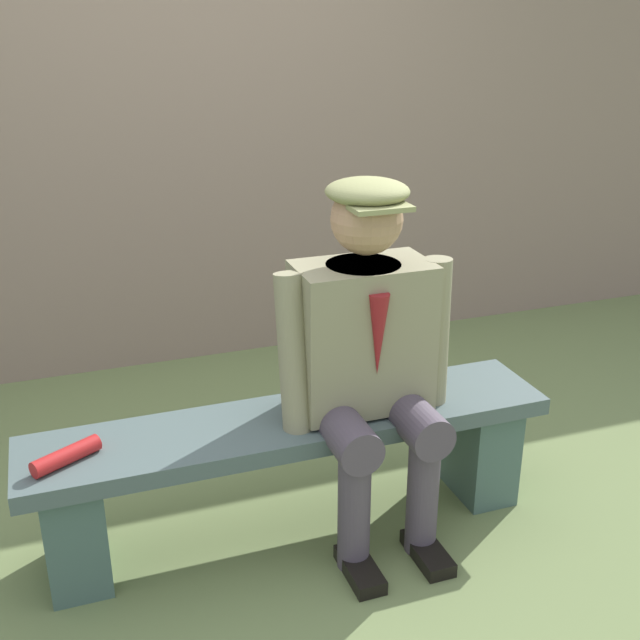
{
  "coord_description": "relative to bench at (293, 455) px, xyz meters",
  "views": [
    {
      "loc": [
        0.71,
        2.28,
        1.78
      ],
      "look_at": [
        -0.1,
        0.0,
        0.81
      ],
      "focal_mm": 43.91,
      "sensor_mm": 36.0,
      "label": 1
    }
  ],
  "objects": [
    {
      "name": "ground_plane",
      "position": [
        0.0,
        0.0,
        -0.31
      ],
      "size": [
        30.0,
        30.0,
        0.0
      ],
      "primitive_type": "plane",
      "color": "olive"
    },
    {
      "name": "bench",
      "position": [
        0.0,
        0.0,
        0.0
      ],
      "size": [
        1.85,
        0.37,
        0.46
      ],
      "color": "#495A59",
      "rests_on": "ground"
    },
    {
      "name": "seated_man",
      "position": [
        -0.25,
        0.06,
        0.4
      ],
      "size": [
        0.63,
        0.58,
        1.28
      ],
      "color": "gray",
      "rests_on": "ground"
    },
    {
      "name": "rolled_magazine",
      "position": [
        0.75,
        0.04,
        0.18
      ],
      "size": [
        0.22,
        0.16,
        0.05
      ],
      "primitive_type": "cylinder",
      "rotation": [
        0.0,
        1.57,
        0.52
      ],
      "color": "#B21E1E",
      "rests_on": "bench"
    },
    {
      "name": "stadium_wall",
      "position": [
        0.0,
        -1.74,
        0.71
      ],
      "size": [
        12.0,
        0.24,
        2.04
      ],
      "primitive_type": "cube",
      "color": "gray",
      "rests_on": "ground"
    }
  ]
}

